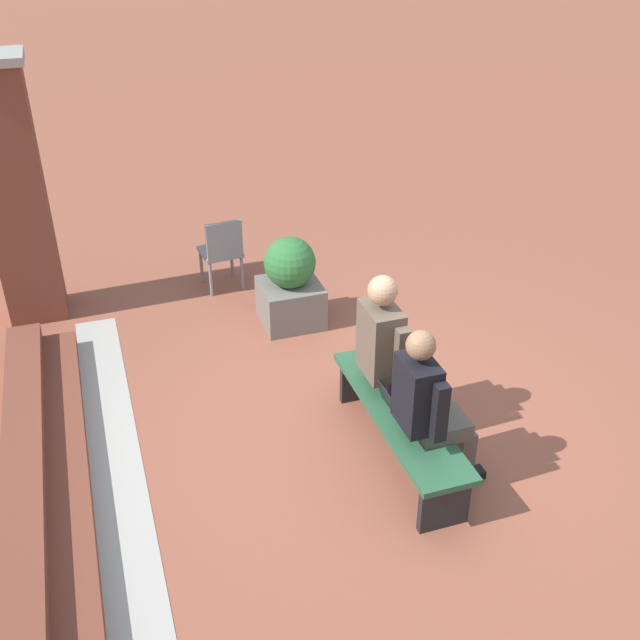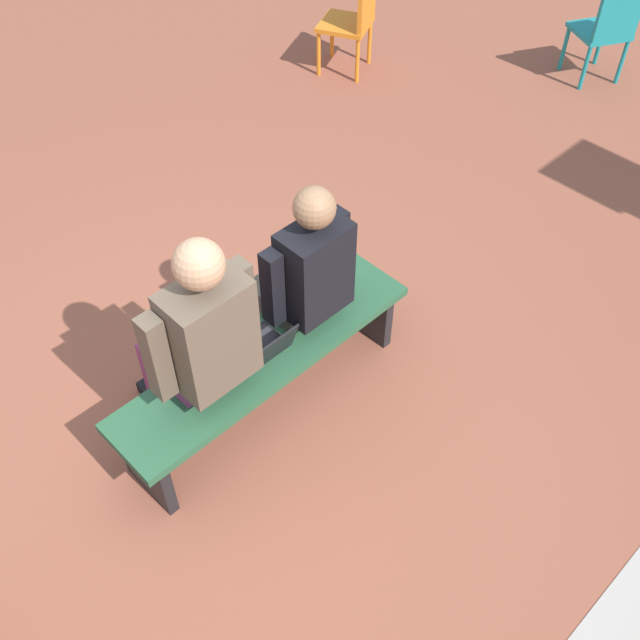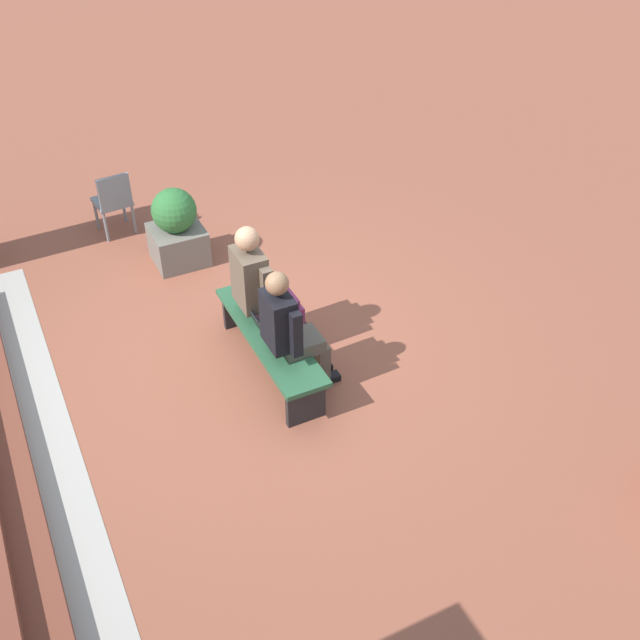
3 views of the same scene
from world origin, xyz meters
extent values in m
plane|color=brown|center=(0.00, 0.00, 0.00)|extent=(60.00, 60.00, 0.00)
cube|color=#A8A399|center=(-0.35, 2.19, 0.00)|extent=(5.84, 0.40, 0.01)
cube|color=brown|center=(-0.35, 2.69, 0.07)|extent=(5.04, 0.60, 0.15)
cube|color=brown|center=(-0.35, 2.84, 0.22)|extent=(5.04, 0.30, 0.15)
cube|color=brown|center=(2.96, 2.73, 1.28)|extent=(0.56, 0.56, 2.55)
cube|color=#285638|center=(-0.35, 0.05, 0.42)|extent=(1.80, 0.44, 0.05)
cube|color=black|center=(-1.15, 0.05, 0.20)|extent=(0.06, 0.37, 0.40)
cube|color=black|center=(0.45, 0.05, 0.20)|extent=(0.06, 0.37, 0.40)
cube|color=#4C473D|center=(-0.69, -0.12, 0.51)|extent=(0.32, 0.38, 0.13)
cube|color=#4C473D|center=(-0.78, -0.31, 0.23)|extent=(0.10, 0.11, 0.45)
cube|color=black|center=(-0.78, -0.36, 0.03)|extent=(0.10, 0.23, 0.07)
cube|color=#4C473D|center=(-0.61, -0.31, 0.23)|extent=(0.10, 0.11, 0.45)
cube|color=black|center=(-0.61, -0.36, 0.03)|extent=(0.10, 0.23, 0.07)
cube|color=black|center=(-0.69, 0.09, 0.84)|extent=(0.36, 0.23, 0.53)
cube|color=navy|center=(-0.69, -0.03, 0.80)|extent=(0.05, 0.01, 0.32)
cube|color=black|center=(-0.92, 0.03, 0.82)|extent=(0.09, 0.10, 0.45)
cube|color=black|center=(-0.46, 0.03, 0.82)|extent=(0.09, 0.10, 0.45)
sphere|color=#8C6647|center=(-0.69, 0.09, 1.24)|extent=(0.21, 0.21, 0.21)
cube|color=#7F2D5B|center=(-0.02, -0.14, 0.51)|extent=(0.36, 0.42, 0.15)
cube|color=#7F2D5B|center=(-0.11, -0.34, 0.23)|extent=(0.12, 0.13, 0.45)
cube|color=black|center=(-0.11, -0.41, 0.04)|extent=(0.12, 0.25, 0.07)
cube|color=#7F2D5B|center=(0.08, -0.34, 0.23)|extent=(0.12, 0.13, 0.45)
cube|color=black|center=(0.08, -0.41, 0.04)|extent=(0.12, 0.25, 0.07)
cube|color=brown|center=(-0.02, 0.10, 0.88)|extent=(0.40, 0.25, 0.59)
cube|color=brown|center=(-0.27, 0.02, 0.86)|extent=(0.09, 0.10, 0.50)
cube|color=brown|center=(0.23, 0.02, 0.86)|extent=(0.09, 0.10, 0.50)
sphere|color=tan|center=(-0.02, 0.10, 1.32)|extent=(0.23, 0.23, 0.23)
cube|color=black|center=(-0.33, 0.01, 0.46)|extent=(0.32, 0.22, 0.02)
cube|color=#2D2D33|center=(-0.33, 0.00, 0.47)|extent=(0.29, 0.15, 0.00)
cube|color=black|center=(-0.33, 0.16, 0.57)|extent=(0.32, 0.07, 0.19)
cube|color=#33519E|center=(-0.33, 0.15, 0.57)|extent=(0.28, 0.06, 0.17)
cube|color=gray|center=(2.93, 0.76, 0.42)|extent=(0.46, 0.46, 0.04)
cube|color=gray|center=(2.75, 0.75, 0.64)|extent=(0.08, 0.40, 0.40)
cylinder|color=gray|center=(3.13, 0.60, 0.20)|extent=(0.04, 0.04, 0.40)
cylinder|color=gray|center=(3.10, 0.96, 0.20)|extent=(0.04, 0.04, 0.40)
cylinder|color=gray|center=(2.77, 0.57, 0.20)|extent=(0.04, 0.04, 0.40)
cylinder|color=gray|center=(2.74, 0.93, 0.20)|extent=(0.04, 0.04, 0.40)
cube|color=#6B665B|center=(1.91, 0.26, 0.22)|extent=(0.60, 0.60, 0.44)
sphere|color=#2D6B33|center=(1.91, 0.26, 0.68)|extent=(0.52, 0.52, 0.52)
camera|label=1|loc=(-4.52, 2.09, 3.95)|focal=42.00mm
camera|label=2|loc=(1.22, 2.09, 3.46)|focal=42.00mm
camera|label=3|loc=(-5.57, 2.09, 4.91)|focal=42.00mm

